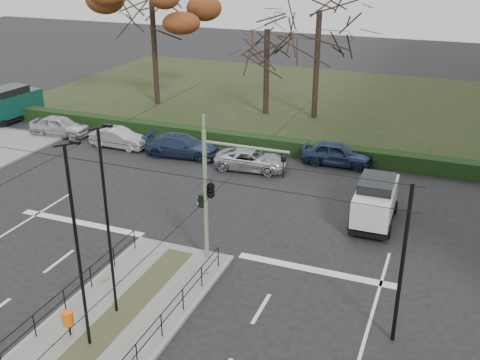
# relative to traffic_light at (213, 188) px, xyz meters

# --- Properties ---
(ground) EXTENTS (140.00, 140.00, 0.00)m
(ground) POSITION_rel_traffic_light_xyz_m (-1.63, -4.50, -3.52)
(ground) COLOR black
(ground) RESTS_ON ground
(median_island) EXTENTS (4.40, 15.00, 0.14)m
(median_island) POSITION_rel_traffic_light_xyz_m (-1.63, -7.00, -3.45)
(median_island) COLOR slate
(median_island) RESTS_ON ground
(park) EXTENTS (38.00, 26.00, 0.10)m
(park) POSITION_rel_traffic_light_xyz_m (-7.63, 27.50, -3.47)
(park) COLOR black
(park) RESTS_ON ground
(hedge) EXTENTS (38.00, 1.00, 1.00)m
(hedge) POSITION_rel_traffic_light_xyz_m (-7.63, 14.10, -3.02)
(hedge) COLOR black
(hedge) RESTS_ON ground
(median_railing) EXTENTS (4.14, 13.24, 0.92)m
(median_railing) POSITION_rel_traffic_light_xyz_m (-1.63, -7.10, -2.55)
(median_railing) COLOR black
(median_railing) RESTS_ON median_island
(catenary) EXTENTS (20.00, 34.00, 6.00)m
(catenary) POSITION_rel_traffic_light_xyz_m (-1.63, -2.88, -0.10)
(catenary) COLOR black
(catenary) RESTS_ON ground
(traffic_light) EXTENTS (3.95, 2.27, 5.82)m
(traffic_light) POSITION_rel_traffic_light_xyz_m (0.00, 0.00, 0.00)
(traffic_light) COLOR gray
(traffic_light) RESTS_ON median_island
(litter_bin) EXTENTS (0.38, 0.38, 0.97)m
(litter_bin) POSITION_rel_traffic_light_xyz_m (-2.63, -6.58, -2.69)
(litter_bin) COLOR black
(litter_bin) RESTS_ON median_island
(streetlamp_median_near) EXTENTS (0.62, 0.13, 7.44)m
(streetlamp_median_near) POSITION_rel_traffic_light_xyz_m (-1.69, -6.72, 0.40)
(streetlamp_median_near) COLOR black
(streetlamp_median_near) RESTS_ON median_island
(streetlamp_median_far) EXTENTS (0.61, 0.13, 7.36)m
(streetlamp_median_far) POSITION_rel_traffic_light_xyz_m (-1.86, -4.79, 0.36)
(streetlamp_median_far) COLOR black
(streetlamp_median_far) RESTS_ON median_island
(parked_car_first) EXTENTS (4.46, 2.16, 1.47)m
(parked_car_first) POSITION_rel_traffic_light_xyz_m (-17.24, 11.69, -2.79)
(parked_car_first) COLOR #B2B5BA
(parked_car_first) RESTS_ON ground
(parked_car_second) EXTENTS (3.99, 1.41, 1.31)m
(parked_car_second) POSITION_rel_traffic_light_xyz_m (-11.98, 11.15, -2.87)
(parked_car_second) COLOR #B2B5BA
(parked_car_second) RESTS_ON ground
(parked_car_third) EXTENTS (5.09, 2.49, 1.43)m
(parked_car_third) POSITION_rel_traffic_light_xyz_m (-7.23, 11.22, -2.81)
(parked_car_third) COLOR #202E4C
(parked_car_third) RESTS_ON ground
(parked_car_fourth) EXTENTS (4.60, 2.43, 1.23)m
(parked_car_fourth) POSITION_rel_traffic_light_xyz_m (-2.25, 10.70, -2.91)
(parked_car_fourth) COLOR #B2B5BA
(parked_car_fourth) RESTS_ON ground
(white_van) EXTENTS (2.05, 4.33, 2.32)m
(white_van) POSITION_rel_traffic_light_xyz_m (5.88, 6.34, -2.31)
(white_van) COLOR silver
(white_van) RESTS_ON ground
(green_van) EXTENTS (2.44, 5.44, 2.63)m
(green_van) POSITION_rel_traffic_light_xyz_m (-23.15, 13.32, -2.16)
(green_van) COLOR #0C3731
(green_van) RESTS_ON ground
(rust_tree) EXTENTS (8.95, 8.95, 11.02)m
(rust_tree) POSITION_rel_traffic_light_xyz_m (-14.91, 21.67, 4.94)
(rust_tree) COLOR black
(rust_tree) RESTS_ON park
(bare_tree_center) EXTENTS (7.32, 7.32, 10.82)m
(bare_tree_center) POSITION_rel_traffic_light_xyz_m (-1.41, 22.68, 4.12)
(bare_tree_center) COLOR black
(bare_tree_center) RESTS_ON park
(bare_tree_near) EXTENTS (5.44, 5.44, 8.82)m
(bare_tree_near) POSITION_rel_traffic_light_xyz_m (-5.27, 22.16, 2.72)
(bare_tree_near) COLOR black
(bare_tree_near) RESTS_ON park
(parked_car_fifth) EXTENTS (4.44, 1.89, 1.50)m
(parked_car_fifth) POSITION_rel_traffic_light_xyz_m (2.46, 13.38, -2.78)
(parked_car_fifth) COLOR #202E4C
(parked_car_fifth) RESTS_ON ground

